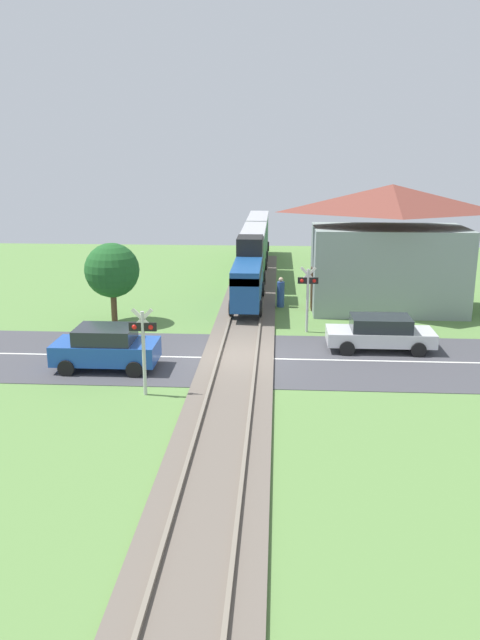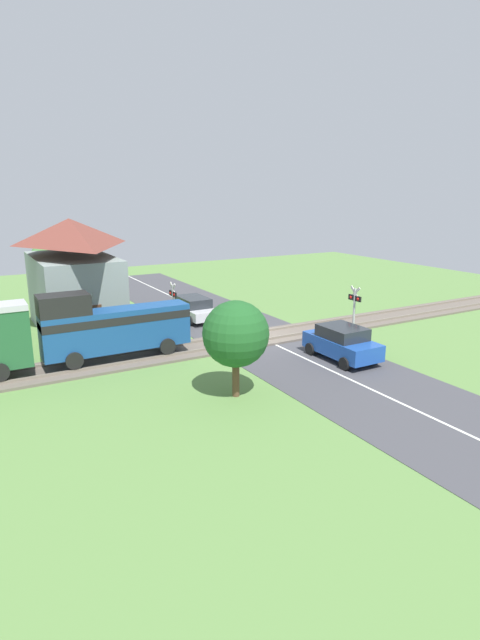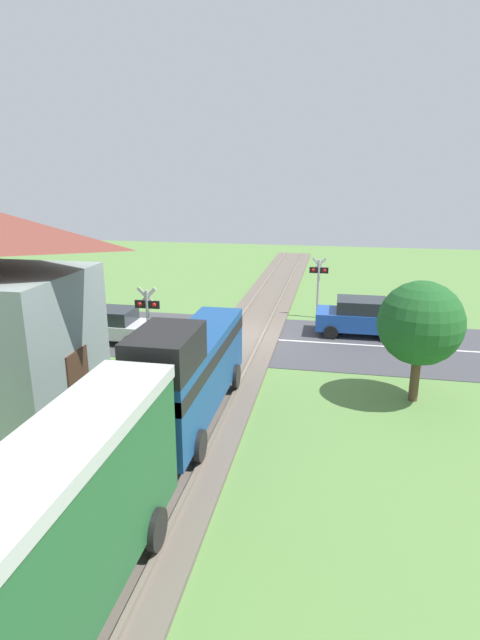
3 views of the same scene
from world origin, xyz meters
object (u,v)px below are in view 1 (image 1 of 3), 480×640
car_near_crossing (106,347)px  station_building (389,250)px  pedestrian_by_station (281,293)px  car_far_side (380,332)px  crossing_signal_west_approach (143,340)px  train (254,249)px  crossing_signal_east_approach (308,290)px

car_near_crossing → station_building: 15.38m
car_near_crossing → pedestrian_by_station: bearing=57.0°
car_far_side → car_near_crossing: bearing=-164.6°
crossing_signal_west_approach → station_building: size_ratio=0.37×
train → station_building: bearing=-47.2°
car_far_side → station_building: (1.32, 6.76, 2.32)m
car_near_crossing → car_far_side: 10.85m
car_far_side → crossing_signal_west_approach: size_ratio=1.44×
train → car_near_crossing: bearing=-105.6°
car_near_crossing → station_building: (11.78, 9.64, 2.23)m
crossing_signal_east_approach → pedestrian_by_station: crossing_signal_east_approach is taller
train → car_far_side: train is taller
train → car_far_side: size_ratio=5.19×
pedestrian_by_station → crossing_signal_east_approach: bearing=-75.8°
car_near_crossing → crossing_signal_west_approach: 3.32m
car_near_crossing → car_far_side: (10.46, 2.88, -0.09)m
crossing_signal_east_approach → pedestrian_by_station: bearing=104.2°
crossing_signal_west_approach → crossing_signal_east_approach: bearing=54.0°
crossing_signal_west_approach → car_near_crossing: bearing=128.7°
train → pedestrian_by_station: (1.67, -7.25, -1.17)m
crossing_signal_east_approach → crossing_signal_west_approach: bearing=-126.0°
station_building → pedestrian_by_station: station_building is taller
crossing_signal_east_approach → station_building: station_building is taller
station_building → car_far_side: bearing=-101.1°
car_near_crossing → station_building: bearing=39.3°
train → station_building: 10.35m
car_near_crossing → crossing_signal_east_approach: (7.62, 5.33, 1.08)m
train → station_building: size_ratio=2.75×
train → car_far_side: 15.42m
train → crossing_signal_west_approach: 19.83m
car_far_side → station_building: station_building is taller
car_near_crossing → pedestrian_by_station: size_ratio=2.44×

